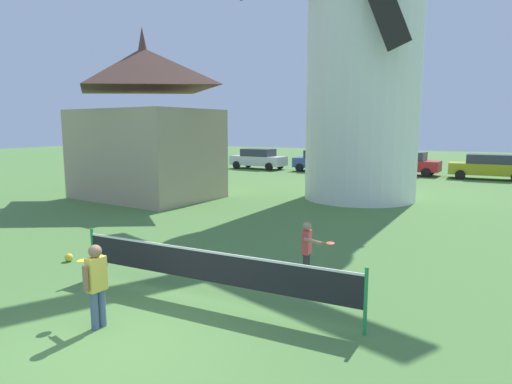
{
  "coord_description": "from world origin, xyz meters",
  "views": [
    {
      "loc": [
        4.58,
        -4.63,
        3.23
      ],
      "look_at": [
        0.27,
        3.93,
        1.81
      ],
      "focal_mm": 30.8,
      "sensor_mm": 36.0,
      "label": 1
    }
  ],
  "objects_px": {
    "parked_car_mustard": "(488,166)",
    "parked_car_silver": "(258,159)",
    "windmill": "(364,29)",
    "player_far": "(308,247)",
    "tennis_net": "(207,266)",
    "stray_ball": "(69,257)",
    "player_near": "(96,281)",
    "parked_car_blue": "(321,161)",
    "parked_car_red": "(406,163)",
    "chapel": "(145,126)"
  },
  "relations": [
    {
      "from": "stray_ball",
      "to": "parked_car_blue",
      "type": "height_order",
      "value": "parked_car_blue"
    },
    {
      "from": "parked_car_silver",
      "to": "parked_car_red",
      "type": "bearing_deg",
      "value": 3.6
    },
    {
      "from": "stray_ball",
      "to": "parked_car_mustard",
      "type": "height_order",
      "value": "parked_car_mustard"
    },
    {
      "from": "tennis_net",
      "to": "player_far",
      "type": "relative_size",
      "value": 4.7
    },
    {
      "from": "parked_car_mustard",
      "to": "chapel",
      "type": "height_order",
      "value": "chapel"
    },
    {
      "from": "player_near",
      "to": "parked_car_red",
      "type": "distance_m",
      "value": 26.4
    },
    {
      "from": "parked_car_blue",
      "to": "parked_car_mustard",
      "type": "distance_m",
      "value": 10.86
    },
    {
      "from": "tennis_net",
      "to": "player_near",
      "type": "bearing_deg",
      "value": -121.41
    },
    {
      "from": "stray_ball",
      "to": "parked_car_silver",
      "type": "distance_m",
      "value": 24.32
    },
    {
      "from": "parked_car_blue",
      "to": "parked_car_red",
      "type": "height_order",
      "value": "same"
    },
    {
      "from": "tennis_net",
      "to": "stray_ball",
      "type": "relative_size",
      "value": 29.46
    },
    {
      "from": "parked_car_silver",
      "to": "player_far",
      "type": "bearing_deg",
      "value": -61.18
    },
    {
      "from": "tennis_net",
      "to": "stray_ball",
      "type": "xyz_separation_m",
      "value": [
        -4.37,
        0.59,
        -0.59
      ]
    },
    {
      "from": "tennis_net",
      "to": "stray_ball",
      "type": "height_order",
      "value": "tennis_net"
    },
    {
      "from": "parked_car_silver",
      "to": "parked_car_mustard",
      "type": "relative_size",
      "value": 1.0
    },
    {
      "from": "parked_car_blue",
      "to": "parked_car_mustard",
      "type": "bearing_deg",
      "value": 0.06
    },
    {
      "from": "player_near",
      "to": "chapel",
      "type": "bearing_deg",
      "value": 127.09
    },
    {
      "from": "player_near",
      "to": "stray_ball",
      "type": "xyz_separation_m",
      "value": [
        -3.35,
        2.27,
        -0.68
      ]
    },
    {
      "from": "tennis_net",
      "to": "parked_car_blue",
      "type": "height_order",
      "value": "parked_car_blue"
    },
    {
      "from": "tennis_net",
      "to": "parked_car_silver",
      "type": "relative_size",
      "value": 1.32
    },
    {
      "from": "stray_ball",
      "to": "parked_car_silver",
      "type": "relative_size",
      "value": 0.04
    },
    {
      "from": "parked_car_mustard",
      "to": "parked_car_silver",
      "type": "bearing_deg",
      "value": -179.32
    },
    {
      "from": "tennis_net",
      "to": "parked_car_blue",
      "type": "relative_size",
      "value": 1.51
    },
    {
      "from": "windmill",
      "to": "parked_car_red",
      "type": "xyz_separation_m",
      "value": [
        0.45,
        11.52,
        -6.63
      ]
    },
    {
      "from": "player_near",
      "to": "parked_car_red",
      "type": "relative_size",
      "value": 0.31
    },
    {
      "from": "player_near",
      "to": "stray_ball",
      "type": "relative_size",
      "value": 6.93
    },
    {
      "from": "windmill",
      "to": "stray_ball",
      "type": "height_order",
      "value": "windmill"
    },
    {
      "from": "windmill",
      "to": "parked_car_blue",
      "type": "height_order",
      "value": "windmill"
    },
    {
      "from": "player_near",
      "to": "player_far",
      "type": "height_order",
      "value": "player_near"
    },
    {
      "from": "parked_car_silver",
      "to": "chapel",
      "type": "height_order",
      "value": "chapel"
    },
    {
      "from": "player_near",
      "to": "chapel",
      "type": "relative_size",
      "value": 0.18
    },
    {
      "from": "parked_car_silver",
      "to": "windmill",
      "type": "bearing_deg",
      "value": -45.89
    },
    {
      "from": "parked_car_silver",
      "to": "parked_car_mustard",
      "type": "xyz_separation_m",
      "value": [
        15.87,
        0.19,
        0.0
      ]
    },
    {
      "from": "stray_ball",
      "to": "tennis_net",
      "type": "bearing_deg",
      "value": -7.62
    },
    {
      "from": "windmill",
      "to": "parked_car_silver",
      "type": "bearing_deg",
      "value": 134.11
    },
    {
      "from": "parked_car_mustard",
      "to": "parked_car_red",
      "type": "bearing_deg",
      "value": 174.23
    },
    {
      "from": "player_far",
      "to": "parked_car_blue",
      "type": "xyz_separation_m",
      "value": [
        -7.1,
        22.2,
        0.1
      ]
    },
    {
      "from": "chapel",
      "to": "parked_car_blue",
      "type": "bearing_deg",
      "value": 77.54
    },
    {
      "from": "player_far",
      "to": "parked_car_silver",
      "type": "relative_size",
      "value": 0.28
    },
    {
      "from": "parked_car_silver",
      "to": "parked_car_mustard",
      "type": "bearing_deg",
      "value": 0.68
    },
    {
      "from": "player_far",
      "to": "parked_car_silver",
      "type": "height_order",
      "value": "parked_car_silver"
    },
    {
      "from": "parked_car_red",
      "to": "tennis_net",
      "type": "bearing_deg",
      "value": -90.15
    },
    {
      "from": "parked_car_red",
      "to": "parked_car_mustard",
      "type": "bearing_deg",
      "value": -5.77
    },
    {
      "from": "player_near",
      "to": "parked_car_mustard",
      "type": "relative_size",
      "value": 0.31
    },
    {
      "from": "windmill",
      "to": "player_far",
      "type": "bearing_deg",
      "value": -81.79
    },
    {
      "from": "player_near",
      "to": "parked_car_red",
      "type": "xyz_separation_m",
      "value": [
        1.09,
        26.38,
        0.03
      ]
    },
    {
      "from": "tennis_net",
      "to": "parked_car_red",
      "type": "height_order",
      "value": "parked_car_red"
    },
    {
      "from": "tennis_net",
      "to": "parked_car_red",
      "type": "xyz_separation_m",
      "value": [
        0.06,
        24.7,
        0.12
      ]
    },
    {
      "from": "player_far",
      "to": "parked_car_silver",
      "type": "xyz_separation_m",
      "value": [
        -12.11,
        22.02,
        0.1
      ]
    },
    {
      "from": "tennis_net",
      "to": "player_near",
      "type": "height_order",
      "value": "player_near"
    }
  ]
}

